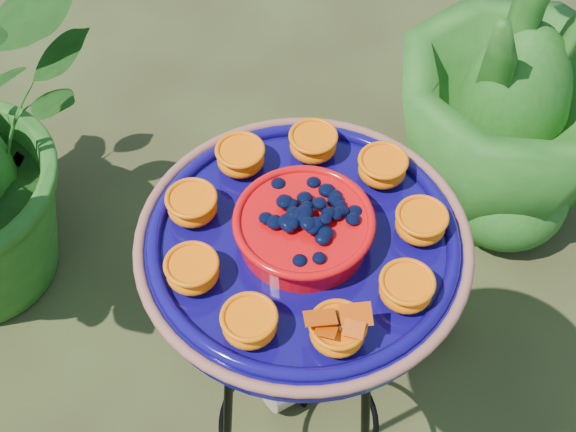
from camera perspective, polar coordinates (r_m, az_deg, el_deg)
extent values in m
plane|color=black|center=(1.98, -1.99, -14.52)|extent=(20.00, 20.00, 0.00)
torus|color=black|center=(1.15, 1.07, -3.21)|extent=(0.30, 0.30, 0.02)
torus|color=black|center=(1.65, 0.77, -14.48)|extent=(0.37, 0.37, 0.01)
cylinder|color=black|center=(1.59, 1.29, -7.86)|extent=(0.03, 0.09, 0.88)
cylinder|color=black|center=(1.51, -4.33, -14.55)|extent=(0.09, 0.04, 0.88)
cylinder|color=#0D0756|center=(1.12, 1.09, -2.29)|extent=(0.52, 0.52, 0.04)
torus|color=#9F5448|center=(1.10, 1.10, -1.75)|extent=(0.47, 0.47, 0.02)
torus|color=#0D0756|center=(1.10, 1.11, -1.63)|extent=(0.43, 0.43, 0.02)
cylinder|color=red|center=(1.09, 1.12, -1.01)|extent=(0.20, 0.20, 0.04)
torus|color=red|center=(1.07, 1.14, -0.31)|extent=(0.19, 0.19, 0.01)
ellipsoid|color=black|center=(1.06, 1.15, -0.12)|extent=(0.15, 0.15, 0.03)
ellipsoid|color=orange|center=(1.11, 9.39, -0.63)|extent=(0.07, 0.07, 0.03)
cylinder|color=#FF6105|center=(1.10, 9.51, -0.08)|extent=(0.06, 0.06, 0.01)
ellipsoid|color=orange|center=(1.17, 6.70, 3.29)|extent=(0.07, 0.07, 0.03)
cylinder|color=#FF6105|center=(1.15, 6.78, 3.85)|extent=(0.06, 0.06, 0.01)
ellipsoid|color=orange|center=(1.19, 1.79, 5.03)|extent=(0.07, 0.07, 0.03)
cylinder|color=#FF6105|center=(1.18, 1.81, 5.60)|extent=(0.06, 0.06, 0.01)
ellipsoid|color=orange|center=(1.17, -3.39, 4.05)|extent=(0.07, 0.07, 0.03)
cylinder|color=#FF6105|center=(1.16, -3.43, 4.62)|extent=(0.06, 0.06, 0.01)
ellipsoid|color=orange|center=(1.12, -6.81, 0.63)|extent=(0.07, 0.07, 0.03)
cylinder|color=#FF6105|center=(1.11, -6.90, 1.18)|extent=(0.06, 0.06, 0.01)
ellipsoid|color=orange|center=(1.06, -6.79, -4.03)|extent=(0.07, 0.07, 0.03)
cylinder|color=#FF6105|center=(1.04, -6.88, -3.50)|extent=(0.06, 0.06, 0.01)
ellipsoid|color=orange|center=(1.01, -2.75, -7.75)|extent=(0.07, 0.07, 0.03)
cylinder|color=#FF6105|center=(1.00, -2.79, -7.26)|extent=(0.06, 0.06, 0.01)
ellipsoid|color=orange|center=(1.01, 3.52, -8.28)|extent=(0.07, 0.07, 0.03)
cylinder|color=#FF6105|center=(0.99, 3.57, -7.79)|extent=(0.06, 0.06, 0.01)
ellipsoid|color=orange|center=(1.05, 8.36, -5.25)|extent=(0.07, 0.07, 0.03)
cylinder|color=#FF6105|center=(1.03, 8.48, -4.74)|extent=(0.06, 0.06, 0.01)
cylinder|color=black|center=(0.98, 3.60, -7.50)|extent=(0.01, 0.03, 0.00)
cube|color=#E65D04|center=(0.98, 2.31, -7.22)|extent=(0.04, 0.03, 0.01)
cube|color=#E65D04|center=(0.98, 4.86, -7.02)|extent=(0.04, 0.03, 0.01)
cylinder|color=tan|center=(1.99, 4.58, -8.20)|extent=(0.54, 0.38, 0.17)
imported|color=#1C5015|center=(2.04, 17.08, 12.09)|extent=(0.81, 0.81, 1.14)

